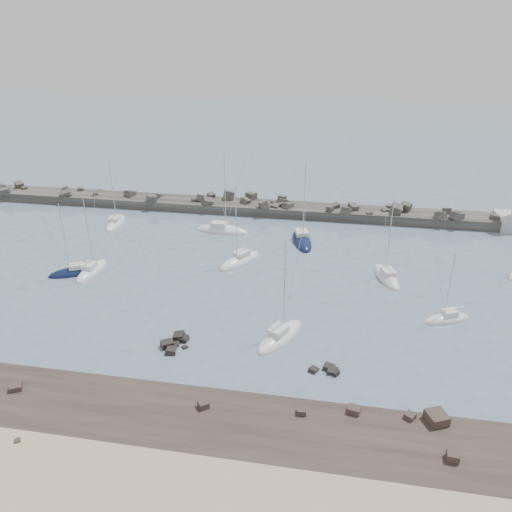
# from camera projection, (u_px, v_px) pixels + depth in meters

# --- Properties ---
(ground) EXTENTS (400.00, 400.00, 0.00)m
(ground) POSITION_uv_depth(u_px,v_px,m) (223.00, 309.00, 66.65)
(ground) COLOR slate
(ground) RESTS_ON ground
(rock_shelf) EXTENTS (140.00, 12.20, 1.75)m
(rock_shelf) POSITION_uv_depth(u_px,v_px,m) (169.00, 429.00, 47.06)
(rock_shelf) COLOR #2B221D
(rock_shelf) RESTS_ON ground
(rock_cluster_near) EXTENTS (3.52, 4.46, 1.58)m
(rock_cluster_near) POSITION_uv_depth(u_px,v_px,m) (175.00, 343.00, 59.36)
(rock_cluster_near) COLOR black
(rock_cluster_near) RESTS_ON ground
(rock_cluster_far) EXTENTS (3.58, 2.22, 0.98)m
(rock_cluster_far) POSITION_uv_depth(u_px,v_px,m) (328.00, 370.00, 54.81)
(rock_cluster_far) COLOR black
(rock_cluster_far) RESTS_ON ground
(breakwater) EXTENTS (115.00, 7.52, 5.24)m
(breakwater) POSITION_uv_depth(u_px,v_px,m) (231.00, 209.00, 101.52)
(breakwater) COLOR #33302D
(breakwater) RESTS_ON ground
(sailboat_1) EXTENTS (3.53, 8.74, 13.40)m
(sailboat_1) POSITION_uv_depth(u_px,v_px,m) (115.00, 223.00, 94.80)
(sailboat_1) COLOR white
(sailboat_1) RESTS_ON ground
(sailboat_2) EXTENTS (7.91, 5.87, 12.37)m
(sailboat_2) POSITION_uv_depth(u_px,v_px,m) (75.00, 273.00, 75.99)
(sailboat_2) COLOR #0D183A
(sailboat_2) RESTS_ON ground
(sailboat_3) EXTENTS (3.01, 8.05, 12.60)m
(sailboat_3) POSITION_uv_depth(u_px,v_px,m) (92.00, 271.00, 76.49)
(sailboat_3) COLOR white
(sailboat_3) RESTS_ON ground
(sailboat_4) EXTENTS (10.06, 3.76, 15.55)m
(sailboat_4) POSITION_uv_depth(u_px,v_px,m) (222.00, 231.00, 91.41)
(sailboat_4) COLOR white
(sailboat_4) RESTS_ON ground
(sailboat_5) EXTENTS (6.78, 8.74, 13.72)m
(sailboat_5) POSITION_uv_depth(u_px,v_px,m) (240.00, 261.00, 79.76)
(sailboat_5) COLOR white
(sailboat_5) RESTS_ON ground
(sailboat_6) EXTENTS (6.25, 8.94, 13.76)m
(sailboat_6) POSITION_uv_depth(u_px,v_px,m) (280.00, 337.00, 60.50)
(sailboat_6) COLOR white
(sailboat_6) RESTS_ON ground
(sailboat_7) EXTENTS (5.33, 10.18, 15.43)m
(sailboat_7) POSITION_uv_depth(u_px,v_px,m) (302.00, 241.00, 87.14)
(sailboat_7) COLOR #0D183A
(sailboat_7) RESTS_ON ground
(sailboat_8) EXTENTS (6.71, 4.42, 10.37)m
(sailboat_8) POSITION_uv_depth(u_px,v_px,m) (447.00, 319.00, 64.13)
(sailboat_8) COLOR white
(sailboat_8) RESTS_ON ground
(sailboat_9) EXTENTS (4.95, 8.71, 13.18)m
(sailboat_9) POSITION_uv_depth(u_px,v_px,m) (386.00, 277.00, 74.74)
(sailboat_9) COLOR white
(sailboat_9) RESTS_ON ground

